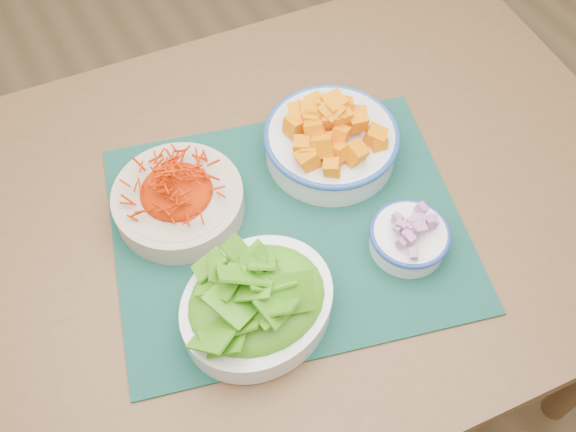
% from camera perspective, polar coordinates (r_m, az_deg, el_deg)
% --- Properties ---
extents(ground, '(4.00, 4.00, 0.00)m').
position_cam_1_polar(ground, '(1.85, 1.57, -6.16)').
color(ground, olive).
rests_on(ground, ground).
extents(table, '(1.41, 1.02, 0.75)m').
position_cam_1_polar(table, '(1.15, -1.48, -1.77)').
color(table, brown).
rests_on(table, ground).
extents(placemat, '(0.67, 0.60, 0.00)m').
position_cam_1_polar(placemat, '(1.05, 0.00, -0.96)').
color(placemat, '#0A2C26').
rests_on(placemat, table).
extents(carrot_bowl, '(0.25, 0.25, 0.09)m').
position_cam_1_polar(carrot_bowl, '(1.05, -9.80, 1.78)').
color(carrot_bowl, beige).
rests_on(carrot_bowl, placemat).
extents(squash_bowl, '(0.30, 0.30, 0.11)m').
position_cam_1_polar(squash_bowl, '(1.10, 3.89, 7.18)').
color(squash_bowl, silver).
rests_on(squash_bowl, placemat).
extents(lettuce_bowl, '(0.28, 0.25, 0.12)m').
position_cam_1_polar(lettuce_bowl, '(0.93, -2.80, -7.30)').
color(lettuce_bowl, white).
rests_on(lettuce_bowl, placemat).
extents(onion_bowl, '(0.16, 0.16, 0.07)m').
position_cam_1_polar(onion_bowl, '(1.02, 10.76, -1.69)').
color(onion_bowl, white).
rests_on(onion_bowl, placemat).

